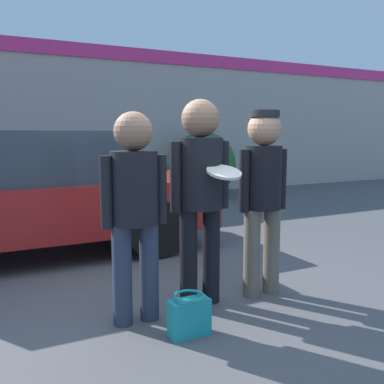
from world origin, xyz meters
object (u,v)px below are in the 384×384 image
(person_right, at_px, (263,187))
(parked_car_near, at_px, (17,194))
(shrub, at_px, (203,164))
(person_left, at_px, (135,200))
(person_middle_with_frisbee, at_px, (200,183))
(handbag, at_px, (189,316))

(person_right, distance_m, parked_car_near, 3.01)
(person_right, height_order, shrub, person_right)
(person_right, bearing_deg, shrub, 66.68)
(person_left, height_order, person_middle_with_frisbee, person_middle_with_frisbee)
(person_middle_with_frisbee, xyz_separation_m, shrub, (3.08, 5.69, -0.29))
(parked_car_near, relative_size, handbag, 14.55)
(person_right, height_order, handbag, person_right)
(person_middle_with_frisbee, distance_m, handbag, 1.09)
(person_right, relative_size, parked_car_near, 0.37)
(person_middle_with_frisbee, bearing_deg, person_left, -171.65)
(handbag, bearing_deg, shrub, 60.94)
(person_middle_with_frisbee, height_order, handbag, person_middle_with_frisbee)
(person_left, bearing_deg, parked_car_near, 105.07)
(person_left, xyz_separation_m, person_middle_with_frisbee, (0.61, 0.09, 0.09))
(parked_car_near, distance_m, handbag, 3.00)
(person_right, relative_size, handbag, 5.36)
(person_right, distance_m, shrub, 6.25)
(person_right, xyz_separation_m, handbag, (-0.96, -0.44, -0.85))
(parked_car_near, xyz_separation_m, shrub, (4.34, 3.38, 0.00))
(person_middle_with_frisbee, bearing_deg, shrub, 61.54)
(parked_car_near, height_order, handbag, parked_car_near)
(handbag, bearing_deg, person_right, 24.69)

